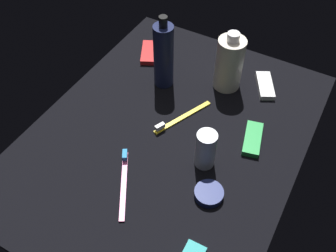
{
  "coord_description": "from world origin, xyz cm",
  "views": [
    {
      "loc": [
        -53.08,
        -29.77,
        72.69
      ],
      "look_at": [
        0.0,
        0.0,
        3.0
      ],
      "focal_mm": 40.36,
      "sensor_mm": 36.0,
      "label": 1
    }
  ],
  "objects_px": {
    "lotion_bottle": "(164,56)",
    "deodorant_stick": "(206,149)",
    "snack_bar_green": "(253,139)",
    "bodywash_bottle": "(229,63)",
    "toothbrush_yellow": "(179,118)",
    "cream_tin_left": "(209,194)",
    "snack_bar_red": "(148,53)",
    "snack_bar_white": "(265,86)",
    "toothbrush_pink": "(124,180)"
  },
  "relations": [
    {
      "from": "bodywash_bottle",
      "to": "cream_tin_left",
      "type": "bearing_deg",
      "value": -162.45
    },
    {
      "from": "bodywash_bottle",
      "to": "snack_bar_green",
      "type": "bearing_deg",
      "value": -138.4
    },
    {
      "from": "cream_tin_left",
      "to": "snack_bar_red",
      "type": "bearing_deg",
      "value": 46.08
    },
    {
      "from": "toothbrush_yellow",
      "to": "cream_tin_left",
      "type": "height_order",
      "value": "toothbrush_yellow"
    },
    {
      "from": "snack_bar_white",
      "to": "bodywash_bottle",
      "type": "bearing_deg",
      "value": 85.56
    },
    {
      "from": "snack_bar_red",
      "to": "snack_bar_white",
      "type": "distance_m",
      "value": 0.36
    },
    {
      "from": "lotion_bottle",
      "to": "snack_bar_green",
      "type": "xyz_separation_m",
      "value": [
        -0.08,
        -0.3,
        -0.09
      ]
    },
    {
      "from": "toothbrush_pink",
      "to": "snack_bar_red",
      "type": "height_order",
      "value": "toothbrush_pink"
    },
    {
      "from": "snack_bar_white",
      "to": "toothbrush_pink",
      "type": "bearing_deg",
      "value": 131.38
    },
    {
      "from": "deodorant_stick",
      "to": "snack_bar_red",
      "type": "height_order",
      "value": "deodorant_stick"
    },
    {
      "from": "toothbrush_pink",
      "to": "toothbrush_yellow",
      "type": "distance_m",
      "value": 0.23
    },
    {
      "from": "snack_bar_red",
      "to": "snack_bar_green",
      "type": "distance_m",
      "value": 0.43
    },
    {
      "from": "deodorant_stick",
      "to": "snack_bar_white",
      "type": "distance_m",
      "value": 0.32
    },
    {
      "from": "snack_bar_green",
      "to": "deodorant_stick",
      "type": "bearing_deg",
      "value": 133.56
    },
    {
      "from": "toothbrush_pink",
      "to": "snack_bar_red",
      "type": "bearing_deg",
      "value": 24.35
    },
    {
      "from": "deodorant_stick",
      "to": "snack_bar_red",
      "type": "relative_size",
      "value": 0.97
    },
    {
      "from": "bodywash_bottle",
      "to": "snack_bar_white",
      "type": "xyz_separation_m",
      "value": [
        0.04,
        -0.1,
        -0.07
      ]
    },
    {
      "from": "bodywash_bottle",
      "to": "cream_tin_left",
      "type": "relative_size",
      "value": 2.67
    },
    {
      "from": "deodorant_stick",
      "to": "snack_bar_red",
      "type": "xyz_separation_m",
      "value": [
        0.28,
        0.33,
        -0.04
      ]
    },
    {
      "from": "bodywash_bottle",
      "to": "toothbrush_yellow",
      "type": "bearing_deg",
      "value": 164.15
    },
    {
      "from": "lotion_bottle",
      "to": "snack_bar_green",
      "type": "distance_m",
      "value": 0.32
    },
    {
      "from": "lotion_bottle",
      "to": "toothbrush_pink",
      "type": "distance_m",
      "value": 0.36
    },
    {
      "from": "snack_bar_white",
      "to": "deodorant_stick",
      "type": "bearing_deg",
      "value": 145.67
    },
    {
      "from": "lotion_bottle",
      "to": "cream_tin_left",
      "type": "height_order",
      "value": "lotion_bottle"
    },
    {
      "from": "deodorant_stick",
      "to": "cream_tin_left",
      "type": "xyz_separation_m",
      "value": [
        -0.08,
        -0.05,
        -0.04
      ]
    },
    {
      "from": "cream_tin_left",
      "to": "toothbrush_pink",
      "type": "bearing_deg",
      "value": 108.11
    },
    {
      "from": "toothbrush_yellow",
      "to": "snack_bar_white",
      "type": "xyz_separation_m",
      "value": [
        0.23,
        -0.15,
        0.0
      ]
    },
    {
      "from": "bodywash_bottle",
      "to": "snack_bar_white",
      "type": "relative_size",
      "value": 1.66
    },
    {
      "from": "deodorant_stick",
      "to": "cream_tin_left",
      "type": "distance_m",
      "value": 0.1
    },
    {
      "from": "bodywash_bottle",
      "to": "toothbrush_pink",
      "type": "bearing_deg",
      "value": 169.93
    },
    {
      "from": "deodorant_stick",
      "to": "toothbrush_pink",
      "type": "relative_size",
      "value": 0.63
    },
    {
      "from": "snack_bar_white",
      "to": "snack_bar_red",
      "type": "bearing_deg",
      "value": 67.46
    },
    {
      "from": "bodywash_bottle",
      "to": "snack_bar_white",
      "type": "distance_m",
      "value": 0.13
    },
    {
      "from": "deodorant_stick",
      "to": "snack_bar_white",
      "type": "height_order",
      "value": "deodorant_stick"
    },
    {
      "from": "bodywash_bottle",
      "to": "toothbrush_pink",
      "type": "distance_m",
      "value": 0.42
    },
    {
      "from": "toothbrush_pink",
      "to": "snack_bar_white",
      "type": "relative_size",
      "value": 1.54
    },
    {
      "from": "lotion_bottle",
      "to": "toothbrush_pink",
      "type": "relative_size",
      "value": 1.33
    },
    {
      "from": "deodorant_stick",
      "to": "snack_bar_green",
      "type": "height_order",
      "value": "deodorant_stick"
    },
    {
      "from": "snack_bar_green",
      "to": "cream_tin_left",
      "type": "bearing_deg",
      "value": 158.0
    },
    {
      "from": "lotion_bottle",
      "to": "deodorant_stick",
      "type": "distance_m",
      "value": 0.3
    },
    {
      "from": "bodywash_bottle",
      "to": "snack_bar_green",
      "type": "relative_size",
      "value": 1.66
    },
    {
      "from": "snack_bar_red",
      "to": "snack_bar_green",
      "type": "xyz_separation_m",
      "value": [
        -0.17,
        -0.4,
        0.0
      ]
    },
    {
      "from": "lotion_bottle",
      "to": "snack_bar_red",
      "type": "height_order",
      "value": "lotion_bottle"
    },
    {
      "from": "snack_bar_red",
      "to": "toothbrush_yellow",
      "type": "bearing_deg",
      "value": -159.01
    },
    {
      "from": "lotion_bottle",
      "to": "snack_bar_red",
      "type": "relative_size",
      "value": 2.05
    },
    {
      "from": "bodywash_bottle",
      "to": "snack_bar_green",
      "type": "height_order",
      "value": "bodywash_bottle"
    },
    {
      "from": "snack_bar_red",
      "to": "snack_bar_white",
      "type": "bearing_deg",
      "value": -111.42
    },
    {
      "from": "deodorant_stick",
      "to": "toothbrush_yellow",
      "type": "distance_m",
      "value": 0.15
    },
    {
      "from": "bodywash_bottle",
      "to": "snack_bar_white",
      "type": "height_order",
      "value": "bodywash_bottle"
    },
    {
      "from": "toothbrush_yellow",
      "to": "deodorant_stick",
      "type": "bearing_deg",
      "value": -128.5
    }
  ]
}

